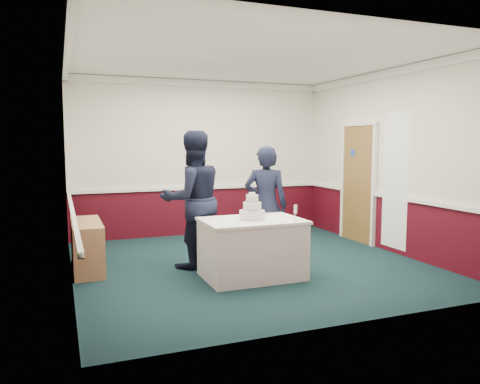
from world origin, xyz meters
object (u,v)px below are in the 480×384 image
object	(u,v)px
cake_table	(252,248)
person_woman	(266,205)
wedding_cake	(252,211)
champagne_flute	(296,210)
sideboard	(87,246)
cake_knife	(256,222)
person_man	(193,200)

from	to	relation	value
cake_table	person_woman	bearing A→B (deg)	52.25
cake_table	wedding_cake	size ratio (longest dim) A/B	3.63
wedding_cake	champagne_flute	size ratio (longest dim) A/B	1.78
sideboard	person_woman	size ratio (longest dim) A/B	0.68
cake_table	cake_knife	size ratio (longest dim) A/B	6.00
wedding_cake	champagne_flute	world-z (taller)	wedding_cake
person_woman	cake_table	bearing A→B (deg)	81.88
sideboard	cake_table	bearing A→B (deg)	-29.47
wedding_cake	person_man	xyz separation A→B (m)	(-0.59, 0.81, 0.09)
sideboard	cake_table	size ratio (longest dim) A/B	0.91
cake_table	sideboard	bearing A→B (deg)	150.53
cake_knife	champagne_flute	size ratio (longest dim) A/B	1.07
person_man	cake_knife	bearing A→B (deg)	112.21
sideboard	champagne_flute	bearing A→B (deg)	-29.42
champagne_flute	sideboard	bearing A→B (deg)	150.58
sideboard	cake_table	distance (m)	2.35
cake_table	person_man	bearing A→B (deg)	126.20
sideboard	wedding_cake	xyz separation A→B (m)	(2.04, -1.15, 0.55)
sideboard	cake_knife	size ratio (longest dim) A/B	5.45
cake_knife	person_man	xyz separation A→B (m)	(-0.56, 1.01, 0.20)
cake_table	champagne_flute	distance (m)	0.78
sideboard	wedding_cake	bearing A→B (deg)	-29.47
cake_table	cake_knife	world-z (taller)	cake_knife
cake_table	person_man	xyz separation A→B (m)	(-0.59, 0.81, 0.59)
sideboard	cake_knife	world-z (taller)	cake_knife
cake_knife	person_woman	world-z (taller)	person_woman
cake_knife	person_man	world-z (taller)	person_man
person_woman	champagne_flute	bearing A→B (deg)	120.95
cake_table	person_man	world-z (taller)	person_man
sideboard	champagne_flute	size ratio (longest dim) A/B	5.85
cake_knife	person_woman	size ratio (longest dim) A/B	0.12
champagne_flute	cake_knife	bearing A→B (deg)	171.42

